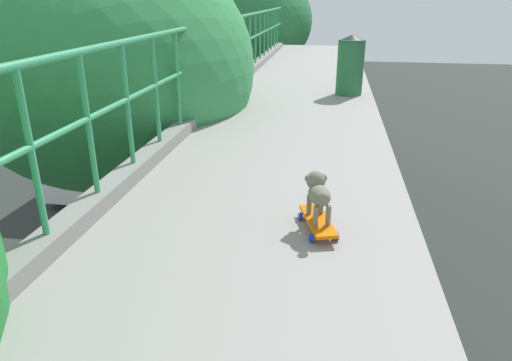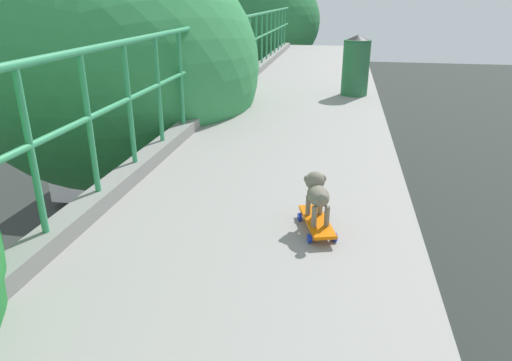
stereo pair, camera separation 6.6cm
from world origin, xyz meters
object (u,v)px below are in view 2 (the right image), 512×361
object	(u,v)px
small_dog	(317,192)
litter_bin	(356,65)
city_bus	(133,132)
car_yellow_cab_fifth	(88,286)
toy_skateboard	(317,222)

from	to	relation	value
small_dog	litter_bin	distance (m)	5.01
city_bus	small_dog	xyz separation A→B (m)	(9.48, -16.90, 4.76)
city_bus	litter_bin	bearing A→B (deg)	-50.51
litter_bin	car_yellow_cab_fifth	bearing A→B (deg)	169.08
toy_skateboard	litter_bin	bearing A→B (deg)	86.29
small_dog	car_yellow_cab_fifth	bearing A→B (deg)	134.18
car_yellow_cab_fifth	city_bus	bearing A→B (deg)	107.82
car_yellow_cab_fifth	litter_bin	bearing A→B (deg)	-10.92
city_bus	litter_bin	world-z (taller)	litter_bin
car_yellow_cab_fifth	litter_bin	distance (m)	8.83
toy_skateboard	small_dog	world-z (taller)	small_dog
toy_skateboard	litter_bin	size ratio (longest dim) A/B	0.55
toy_skateboard	litter_bin	distance (m)	5.05
car_yellow_cab_fifth	small_dog	size ratio (longest dim) A/B	12.44
litter_bin	toy_skateboard	bearing A→B (deg)	-93.71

